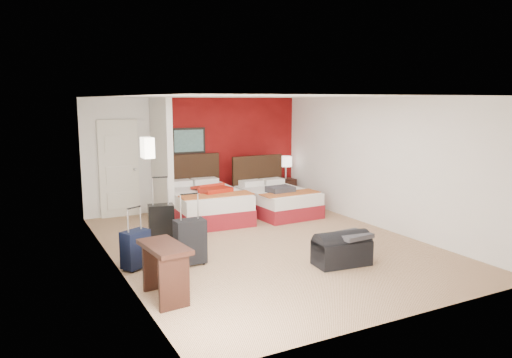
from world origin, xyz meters
TOP-DOWN VIEW (x-y plane):
  - ground at (0.00, 0.00)m, footprint 6.50×6.50m
  - room_walls at (-1.40, 1.42)m, footprint 5.02×6.52m
  - red_accent_panel at (0.75, 3.23)m, footprint 3.50×0.04m
  - partition_wall at (-1.00, 2.61)m, footprint 0.12×1.20m
  - entry_door at (-1.75, 3.20)m, footprint 0.82×0.06m
  - bed_left at (-0.25, 2.12)m, footprint 1.51×2.08m
  - bed_right at (1.32, 1.87)m, footprint 1.31×1.82m
  - red_suitcase_open at (-0.15, 2.02)m, footprint 0.74×0.93m
  - jacket_bundle at (1.22, 1.57)m, footprint 0.54×0.44m
  - nightstand at (2.17, 2.94)m, footprint 0.41×0.41m
  - table_lamp at (2.17, 2.94)m, footprint 0.33×0.33m
  - suitcase_black at (-1.55, 0.90)m, footprint 0.47×0.35m
  - suitcase_charcoal at (-1.49, -0.40)m, footprint 0.45×0.28m
  - suitcase_navy at (-2.26, -0.21)m, footprint 0.46×0.39m
  - duffel_bag at (0.52, -1.46)m, footprint 0.87×0.52m
  - jacket_draped at (0.67, -1.51)m, footprint 0.53×0.46m
  - desk at (-2.20, -1.46)m, footprint 0.50×0.88m

SIDE VIEW (x-z plane):
  - ground at x=0.00m, z-range 0.00..0.00m
  - duffel_bag at x=0.52m, z-range 0.00..0.42m
  - bed_right at x=1.32m, z-range 0.00..0.53m
  - suitcase_navy at x=-2.26m, z-range 0.00..0.55m
  - nightstand at x=2.17m, z-range 0.00..0.55m
  - bed_left at x=-0.25m, z-range 0.00..0.60m
  - suitcase_black at x=-1.55m, z-range 0.00..0.64m
  - suitcase_charcoal at x=-1.49m, z-range 0.00..0.66m
  - desk at x=-2.20m, z-range 0.00..0.70m
  - jacket_draped at x=0.67m, z-range 0.42..0.49m
  - jacket_bundle at x=1.22m, z-range 0.53..0.65m
  - red_suitcase_open at x=-0.15m, z-range 0.60..0.71m
  - table_lamp at x=2.17m, z-range 0.55..1.10m
  - entry_door at x=-1.75m, z-range 0.00..2.05m
  - red_accent_panel at x=0.75m, z-range 0.00..2.50m
  - partition_wall at x=-1.00m, z-range 0.00..2.50m
  - room_walls at x=-1.40m, z-range 0.01..2.51m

